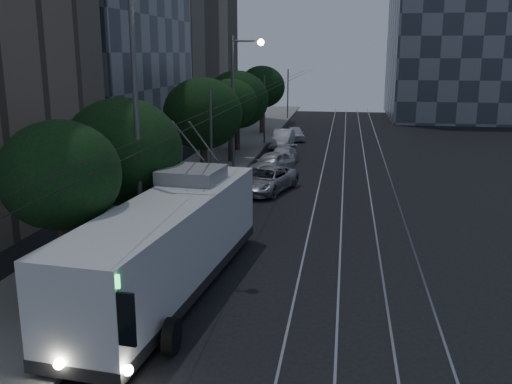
{
  "coord_description": "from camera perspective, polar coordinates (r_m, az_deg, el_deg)",
  "views": [
    {
      "loc": [
        1.75,
        -19.35,
        7.94
      ],
      "look_at": [
        -1.8,
        3.17,
        2.34
      ],
      "focal_mm": 40.0,
      "sensor_mm": 36.0,
      "label": 1
    }
  ],
  "objects": [
    {
      "name": "tram_rails",
      "position": [
        40.15,
        9.86,
        2.2
      ],
      "size": [
        4.52,
        90.0,
        0.02
      ],
      "color": "#92939A",
      "rests_on": "ground"
    },
    {
      "name": "tree_1",
      "position": [
        23.22,
        -13.18,
        3.9
      ],
      "size": [
        4.75,
        4.75,
        6.25
      ],
      "color": "#2E2319",
      "rests_on": "ground"
    },
    {
      "name": "car_white_d",
      "position": [
        53.11,
        3.93,
        5.85
      ],
      "size": [
        2.23,
        3.89,
        1.25
      ],
      "primitive_type": "imported",
      "rotation": [
        0.0,
        0.0,
        0.22
      ],
      "color": "silver",
      "rests_on": "ground"
    },
    {
      "name": "sidewalk",
      "position": [
        41.18,
        -4.19,
        2.75
      ],
      "size": [
        5.0,
        90.0,
        0.15
      ],
      "primitive_type": "cube",
      "color": "slate",
      "rests_on": "ground"
    },
    {
      "name": "tree_5",
      "position": [
        56.64,
        0.58,
        10.44
      ],
      "size": [
        4.54,
        4.54,
        6.69
      ],
      "color": "#2E2319",
      "rests_on": "ground"
    },
    {
      "name": "pickup_silver",
      "position": [
        33.22,
        1.05,
        1.23
      ],
      "size": [
        3.73,
        5.56,
        1.42
      ],
      "primitive_type": "imported",
      "rotation": [
        0.0,
        0.0,
        -0.29
      ],
      "color": "#A2A4AA",
      "rests_on": "ground"
    },
    {
      "name": "streetlamp_far",
      "position": [
        38.61,
        -1.75,
        10.16
      ],
      "size": [
        2.21,
        0.44,
        9.02
      ],
      "color": "slate",
      "rests_on": "ground"
    },
    {
      "name": "tree_3",
      "position": [
        41.55,
        -2.55,
        8.8
      ],
      "size": [
        3.92,
        3.92,
        6.12
      ],
      "color": "#2E2319",
      "rests_on": "ground"
    },
    {
      "name": "tree_2",
      "position": [
        33.63,
        -5.33,
        7.79
      ],
      "size": [
        4.63,
        4.63,
        6.56
      ],
      "color": "#2E2319",
      "rests_on": "ground"
    },
    {
      "name": "trolleybus",
      "position": [
        19.4,
        -8.52,
        -5.07
      ],
      "size": [
        3.75,
        12.53,
        5.63
      ],
      "rotation": [
        0.0,
        0.0,
        -0.1
      ],
      "color": "silver",
      "rests_on": "ground"
    },
    {
      "name": "overhead_wires",
      "position": [
        40.17,
        -0.73,
        7.41
      ],
      "size": [
        2.23,
        90.0,
        6.0
      ],
      "color": "black",
      "rests_on": "ground"
    },
    {
      "name": "tree_0",
      "position": [
        18.79,
        -19.0,
        1.55
      ],
      "size": [
        3.82,
        3.82,
        5.95
      ],
      "color": "#2E2319",
      "rests_on": "ground"
    },
    {
      "name": "car_white_a",
      "position": [
        38.23,
        1.6,
        2.93
      ],
      "size": [
        3.18,
        4.65,
        1.47
      ],
      "primitive_type": "imported",
      "rotation": [
        0.0,
        0.0,
        -0.37
      ],
      "color": "#B4B3B8",
      "rests_on": "ground"
    },
    {
      "name": "tree_4",
      "position": [
        46.54,
        -1.92,
        9.21
      ],
      "size": [
        5.15,
        5.15,
        6.54
      ],
      "color": "#2E2319",
      "rests_on": "ground"
    },
    {
      "name": "streetlamp_near",
      "position": [
        20.79,
        -10.86,
        9.12
      ],
      "size": [
        2.54,
        0.44,
        10.57
      ],
      "color": "slate",
      "rests_on": "ground"
    },
    {
      "name": "building_distant_right",
      "position": [
        76.22,
        22.15,
        15.88
      ],
      "size": [
        22.0,
        18.0,
        24.0
      ],
      "primitive_type": "cube",
      "color": "#3A414A",
      "rests_on": "ground"
    },
    {
      "name": "car_white_c",
      "position": [
        48.96,
        2.65,
        5.35
      ],
      "size": [
        1.8,
        4.67,
        1.52
      ],
      "primitive_type": "imported",
      "rotation": [
        0.0,
        0.0,
        -0.04
      ],
      "color": "silver",
      "rests_on": "ground"
    },
    {
      "name": "ground",
      "position": [
        20.99,
        3.55,
        -8.46
      ],
      "size": [
        120.0,
        120.0,
        0.0
      ],
      "primitive_type": "plane",
      "color": "black",
      "rests_on": "ground"
    },
    {
      "name": "car_white_b",
      "position": [
        41.36,
        2.65,
        3.6
      ],
      "size": [
        2.09,
        4.41,
        1.24
      ],
      "primitive_type": "imported",
      "rotation": [
        0.0,
        0.0,
        -0.08
      ],
      "color": "#ADADB1",
      "rests_on": "ground"
    }
  ]
}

